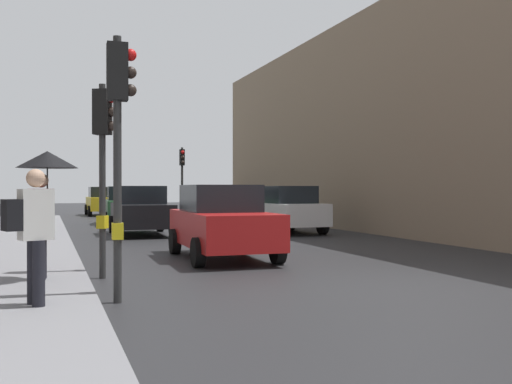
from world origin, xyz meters
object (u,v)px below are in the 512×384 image
Objects in this scene: traffic_light_far_median at (182,170)px; pedestrian_with_black_backpack at (32,228)px; traffic_light_near_left at (119,119)px; car_silver_hatchback at (202,202)px; car_red_sedan at (222,222)px; car_yellow_taxi at (103,201)px; pedestrian_with_umbrella at (45,179)px; traffic_light_near_right at (104,144)px; car_white_compact at (285,209)px; car_green_estate at (126,205)px; car_dark_suv at (141,210)px.

traffic_light_far_median is 2.15× the size of pedestrian_with_black_backpack.
traffic_light_near_left is 0.91× the size of car_silver_hatchback.
car_red_sedan is 1.01× the size of car_yellow_taxi.
traffic_light_far_median reaches higher than pedestrian_with_umbrella.
traffic_light_near_right is 3.58m from pedestrian_with_black_backpack.
traffic_light_far_median is 23.08m from pedestrian_with_black_backpack.
car_green_estate is at bearing 124.38° from car_white_compact.
car_silver_hatchback is at bearing 65.80° from car_dark_suv.
car_red_sedan is 2.40× the size of pedestrian_with_black_backpack.
car_white_compact is (1.83, -9.62, -1.75)m from traffic_light_far_median.
car_yellow_taxi is 1.97× the size of pedestrian_with_umbrella.
car_red_sedan is (-4.59, -19.70, 0.00)m from car_silver_hatchback.
traffic_light_near_left is at bearing -58.08° from pedestrian_with_umbrella.
car_yellow_taxi is at bearing 115.12° from traffic_light_far_median.
traffic_light_far_median reaches higher than pedestrian_with_black_backpack.
car_silver_hatchback is 1.00× the size of car_white_compact.
pedestrian_with_black_backpack is at bearing -100.48° from car_green_estate.
traffic_light_near_left is at bearing -122.06° from car_red_sedan.
car_red_sedan is 0.99× the size of car_white_compact.
traffic_light_near_right is 23.28m from car_silver_hatchback.
traffic_light_near_right reaches higher than car_yellow_taxi.
pedestrian_with_black_backpack is (-6.84, -21.99, -1.46)m from traffic_light_far_median.
car_yellow_taxi is (-0.18, 9.48, 0.00)m from car_green_estate.
traffic_light_far_median reaches higher than car_red_sedan.
car_dark_suv is 1.97× the size of pedestrian_with_umbrella.
car_yellow_taxi is 29.40m from pedestrian_with_black_backpack.
car_white_compact is (4.55, 7.00, 0.00)m from car_red_sedan.
car_green_estate is (2.47, 16.61, -1.62)m from traffic_light_near_right.
traffic_light_near_left is at bearing -104.87° from traffic_light_far_median.
car_green_estate is at bearing 79.52° from pedestrian_with_black_backpack.
car_silver_hatchback is 1.00× the size of car_green_estate.
traffic_light_near_left reaches higher than car_red_sedan.
car_dark_suv is 5.35m from car_white_compact.
pedestrian_with_umbrella is (-6.68, -19.70, -0.79)m from traffic_light_far_median.
traffic_light_far_median is 1.05× the size of traffic_light_near_right.
car_yellow_taxi is at bearing 83.23° from pedestrian_with_black_backpack.
traffic_light_near_right reaches higher than car_white_compact.
car_white_compact is at bearing -72.80° from car_yellow_taxi.
car_dark_suv is at bearing -92.30° from car_green_estate.
traffic_light_near_left is (-5.66, -21.34, 0.06)m from traffic_light_far_median.
car_yellow_taxi is at bearing 107.20° from car_white_compact.
car_dark_suv and car_green_estate have the same top height.
car_yellow_taxi is at bearing 89.72° from car_dark_suv.
car_silver_hatchback is at bearing 46.56° from car_green_estate.
car_dark_suv is 0.99× the size of car_white_compact.
car_dark_suv is at bearing 95.39° from car_red_sedan.
pedestrian_with_umbrella is (-3.49, -17.42, 0.96)m from car_green_estate.
car_green_estate is (-5.07, -5.35, 0.00)m from car_silver_hatchback.
pedestrian_with_umbrella is at bearing 121.92° from traffic_light_near_left.
pedestrian_with_umbrella reaches higher than car_white_compact.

